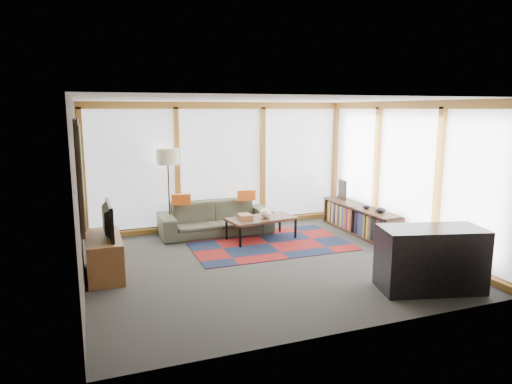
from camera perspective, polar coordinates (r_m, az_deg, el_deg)
name	(u,v)px	position (r m, az deg, el deg)	size (l,w,h in m)	color
ground	(265,263)	(7.50, 1.09, -8.81)	(5.50, 5.50, 0.00)	#2B2B29
room_envelope	(280,163)	(7.85, 2.97, 3.59)	(5.52, 5.02, 2.62)	#443530
rug	(269,244)	(8.49, 1.61, -6.47)	(2.87, 1.85, 0.01)	maroon
sofa	(216,218)	(9.11, -5.04, -3.28)	(2.20, 0.86, 0.64)	#3B4031
pillow_left	(181,199)	(8.90, -9.33, -0.91)	(0.37, 0.11, 0.20)	#DD5C19
pillow_right	(246,195)	(9.21, -1.22, -0.41)	(0.37, 0.11, 0.20)	#DD5C19
floor_lamp	(169,193)	(8.95, -10.83, -0.14)	(0.43, 0.43, 1.72)	#302418
coffee_table	(261,229)	(8.72, 0.65, -4.59)	(1.28, 0.64, 0.43)	#352515
book_stack	(245,217)	(8.54, -1.38, -3.11)	(0.23, 0.28, 0.09)	#975D39
vase	(266,213)	(8.64, 1.20, -2.63)	(0.22, 0.22, 0.19)	#EEE5CC
bookshelf	(360,220)	(9.35, 12.85, -3.43)	(0.40, 2.22, 0.56)	#352515
bowl_a	(380,210)	(8.82, 15.29, -2.18)	(0.20, 0.20, 0.10)	black
bowl_b	(367,207)	(9.09, 13.65, -1.80)	(0.15, 0.15, 0.08)	black
shelf_picture	(342,190)	(9.92, 10.74, 0.30)	(0.04, 0.32, 0.41)	black
tv_console	(104,256)	(7.24, -18.42, -7.60)	(0.50, 1.19, 0.60)	brown
television	(103,220)	(7.07, -18.55, -3.36)	(0.89, 0.12, 0.51)	black
bar_counter	(431,259)	(6.75, 20.98, -7.81)	(1.38, 0.65, 0.88)	black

